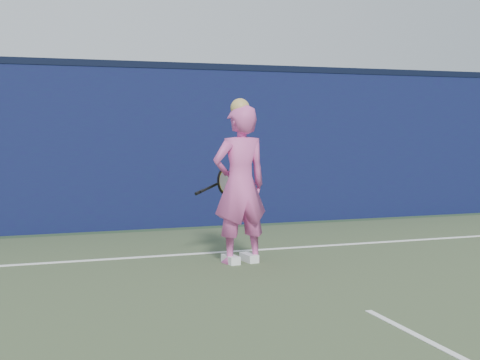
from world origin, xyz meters
name	(u,v)px	position (x,y,z in m)	size (l,w,h in m)	color
ground	(439,348)	(0.00, 0.00, 0.00)	(80.00, 80.00, 0.00)	#2A4128
backstop_wall	(198,148)	(0.00, 6.50, 1.25)	(24.00, 0.40, 2.50)	#0E1A3E
wall_cap	(198,67)	(0.00, 6.50, 2.55)	(24.00, 0.42, 0.10)	black
player	(240,184)	(-0.36, 3.33, 0.92)	(0.72, 0.53, 1.91)	#D753A2
racket	(223,182)	(-0.42, 3.82, 0.91)	(0.57, 0.32, 0.33)	black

